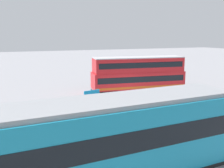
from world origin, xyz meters
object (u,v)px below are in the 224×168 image
at_px(double_decker_bus, 138,73).
at_px(info_sign, 92,99).
at_px(tram_yellow, 79,144).
at_px(pedestrian_near_railing, 134,109).
at_px(pedestrian_crossing, 196,110).

xyz_separation_m(double_decker_bus, info_sign, (8.18, 8.21, -0.24)).
relative_size(tram_yellow, pedestrian_near_railing, 9.55).
bearing_deg(double_decker_bus, info_sign, 45.09).
height_order(double_decker_bus, info_sign, double_decker_bus).
distance_m(double_decker_bus, info_sign, 11.59).
bearing_deg(info_sign, pedestrian_near_railing, 158.46).
height_order(pedestrian_near_railing, pedestrian_crossing, same).
height_order(double_decker_bus, pedestrian_crossing, double_decker_bus).
bearing_deg(pedestrian_near_railing, info_sign, -21.54).
bearing_deg(pedestrian_near_railing, double_decker_bus, -119.72).
distance_m(pedestrian_near_railing, pedestrian_crossing, 4.53).
distance_m(tram_yellow, pedestrian_crossing, 11.18).
xyz_separation_m(double_decker_bus, pedestrian_crossing, (1.19, 11.17, -1.05)).
height_order(double_decker_bus, tram_yellow, double_decker_bus).
xyz_separation_m(pedestrian_crossing, info_sign, (6.99, -2.97, 0.81)).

